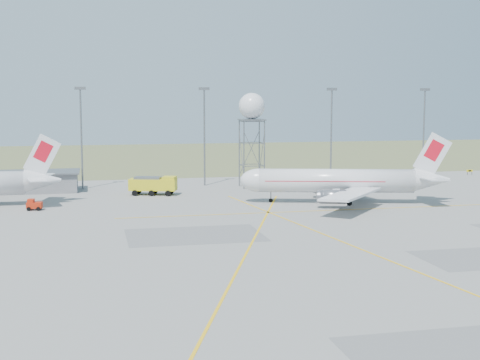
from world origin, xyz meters
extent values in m
plane|color=gray|center=(0.00, 0.00, 0.00)|extent=(400.00, 400.00, 0.00)
cube|color=#516236|center=(0.00, 140.00, 0.01)|extent=(400.00, 120.00, 0.03)
cube|color=gray|center=(-45.00, 64.00, 1.80)|extent=(18.00, 9.00, 3.60)
cube|color=slate|center=(-45.00, 64.00, 3.75)|extent=(19.00, 10.00, 0.30)
cylinder|color=slate|center=(-35.00, 66.00, 10.00)|extent=(0.36, 0.36, 20.00)
cube|color=slate|center=(-35.00, 66.00, 20.20)|extent=(2.20, 0.50, 0.60)
cylinder|color=slate|center=(-10.00, 66.00, 10.00)|extent=(0.36, 0.36, 20.00)
cube|color=slate|center=(-10.00, 66.00, 20.20)|extent=(2.20, 0.50, 0.60)
cylinder|color=slate|center=(18.00, 66.00, 10.00)|extent=(0.36, 0.36, 20.00)
cube|color=slate|center=(18.00, 66.00, 20.20)|extent=(2.20, 0.50, 0.60)
cylinder|color=slate|center=(40.00, 66.00, 10.00)|extent=(0.36, 0.36, 20.00)
cube|color=slate|center=(40.00, 66.00, 20.20)|extent=(2.20, 0.50, 0.60)
cylinder|color=black|center=(55.00, 72.00, 0.40)|extent=(0.10, 0.10, 0.80)
cylinder|color=black|center=(56.20, 72.00, 0.40)|extent=(0.10, 0.10, 0.80)
cube|color=yellow|center=(55.60, 72.00, 0.95)|extent=(1.60, 0.15, 0.50)
cube|color=black|center=(55.60, 71.92, 0.95)|extent=(0.80, 0.03, 0.30)
cylinder|color=silver|center=(8.34, 37.34, 3.91)|extent=(26.91, 11.02, 4.12)
ellipsoid|color=silver|center=(-4.57, 40.86, 3.91)|extent=(7.44, 5.71, 4.12)
cube|color=black|center=(-5.77, 41.18, 4.53)|extent=(2.10, 2.60, 1.00)
cone|color=silver|center=(24.23, 33.00, 4.22)|extent=(7.04, 5.60, 4.12)
cube|color=silver|center=(24.23, 33.00, 8.55)|extent=(6.45, 2.03, 7.75)
cube|color=red|center=(24.43, 32.95, 9.27)|extent=(3.51, 1.27, 3.97)
cube|color=silver|center=(24.60, 36.32, 4.74)|extent=(4.67, 6.33, 0.19)
cube|color=silver|center=(22.87, 29.96, 4.74)|extent=(4.67, 6.33, 0.19)
cube|color=silver|center=(12.27, 45.87, 2.88)|extent=(7.93, 17.11, 0.37)
cube|color=silver|center=(7.39, 27.99, 2.88)|extent=(14.58, 15.64, 0.37)
cylinder|color=slate|center=(8.92, 43.37, 1.96)|extent=(4.80, 3.42, 2.37)
cylinder|color=slate|center=(5.77, 31.84, 1.96)|extent=(4.80, 3.42, 2.37)
cube|color=red|center=(6.35, 37.88, 4.02)|extent=(20.96, 9.43, 0.12)
cylinder|color=black|center=(-2.59, 40.32, 0.46)|extent=(0.88, 0.88, 0.93)
cube|color=black|center=(10.33, 36.79, 0.46)|extent=(2.62, 6.23, 0.93)
cylinder|color=slate|center=(10.33, 36.79, 0.93)|extent=(0.30, 0.30, 1.85)
cone|color=silver|center=(-41.37, 46.93, 4.15)|extent=(6.14, 4.15, 4.05)
cube|color=silver|center=(-41.37, 46.93, 8.40)|extent=(6.49, 0.41, 7.62)
cube|color=red|center=(-41.17, 46.93, 9.11)|extent=(3.49, 0.40, 3.91)
cube|color=silver|center=(-41.83, 50.18, 4.66)|extent=(3.33, 5.62, 0.18)
cube|color=silver|center=(-41.93, 43.70, 4.66)|extent=(3.33, 5.62, 0.18)
cylinder|color=slate|center=(-3.19, 58.81, 6.94)|extent=(0.26, 0.26, 13.88)
cylinder|color=slate|center=(1.08, 58.81, 6.94)|extent=(0.26, 0.26, 13.88)
cylinder|color=slate|center=(1.08, 63.08, 6.94)|extent=(0.26, 0.26, 13.88)
cylinder|color=slate|center=(-3.19, 63.08, 6.94)|extent=(0.26, 0.26, 13.88)
cube|color=slate|center=(-1.05, 60.95, 13.88)|extent=(4.87, 4.87, 0.27)
sphere|color=silver|center=(-1.05, 60.95, 16.65)|extent=(5.34, 5.34, 5.34)
cube|color=gold|center=(-21.91, 54.20, 1.97)|extent=(9.34, 5.46, 2.17)
cube|color=gold|center=(-18.90, 53.27, 2.86)|extent=(3.08, 3.34, 1.38)
cube|color=black|center=(-18.24, 53.06, 2.95)|extent=(0.86, 2.47, 0.98)
cube|color=slate|center=(-22.85, 54.50, 3.25)|extent=(5.40, 3.72, 0.39)
cube|color=#B9240D|center=(-42.44, 40.79, 0.82)|extent=(2.58, 1.83, 0.98)
cube|color=#B9240D|center=(-42.98, 40.86, 1.58)|extent=(1.15, 1.43, 0.54)
camera|label=1|loc=(-33.19, -71.62, 17.92)|focal=50.00mm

